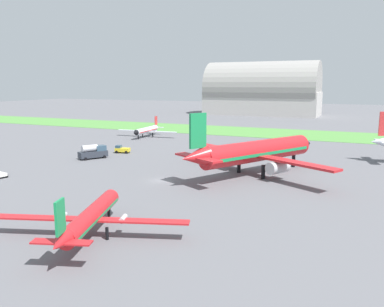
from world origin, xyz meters
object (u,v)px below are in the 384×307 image
(airplane_taxiing_turboprop, at_px, (147,130))
(pushback_tug_midfield, at_px, (122,149))
(fuel_truck_by_runway, at_px, (93,152))
(airplane_midfield_jet, at_px, (255,152))
(airplane_foreground_turboprop, at_px, (91,216))
(baggage_cart_near_gate, at_px, (0,175))

(airplane_taxiing_turboprop, height_order, pushback_tug_midfield, airplane_taxiing_turboprop)
(pushback_tug_midfield, xyz_separation_m, fuel_truck_by_runway, (-1.71, -9.02, 0.67))
(airplane_midfield_jet, bearing_deg, airplane_foreground_turboprop, -164.99)
(baggage_cart_near_gate, height_order, fuel_truck_by_runway, fuel_truck_by_runway)
(fuel_truck_by_runway, bearing_deg, pushback_tug_midfield, 19.01)
(airplane_taxiing_turboprop, distance_m, fuel_truck_by_runway, 38.46)
(airplane_taxiing_turboprop, relative_size, airplane_midfield_jet, 0.65)
(airplane_midfield_jet, height_order, baggage_cart_near_gate, airplane_midfield_jet)
(airplane_taxiing_turboprop, bearing_deg, pushback_tug_midfield, 14.57)
(airplane_foreground_turboprop, bearing_deg, airplane_midfield_jet, -32.08)
(airplane_midfield_jet, xyz_separation_m, baggage_cart_near_gate, (-42.43, -21.83, -3.91))
(pushback_tug_midfield, distance_m, fuel_truck_by_runway, 9.21)
(airplane_foreground_turboprop, height_order, airplane_midfield_jet, airplane_midfield_jet)
(airplane_taxiing_turboprop, distance_m, pushback_tug_midfield, 30.24)
(airplane_taxiing_turboprop, xyz_separation_m, baggage_cart_near_gate, (4.36, -59.95, -1.72))
(pushback_tug_midfield, bearing_deg, fuel_truck_by_runway, 64.07)
(airplane_taxiing_turboprop, height_order, baggage_cart_near_gate, airplane_taxiing_turboprop)
(pushback_tug_midfield, bearing_deg, airplane_midfield_jet, 150.33)
(airplane_midfield_jet, relative_size, pushback_tug_midfield, 8.16)
(airplane_midfield_jet, height_order, fuel_truck_by_runway, airplane_midfield_jet)
(fuel_truck_by_runway, bearing_deg, airplane_midfield_jet, -61.03)
(airplane_taxiing_turboprop, relative_size, fuel_truck_by_runway, 3.06)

